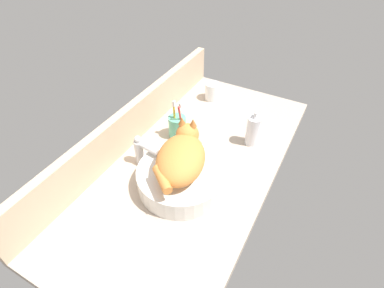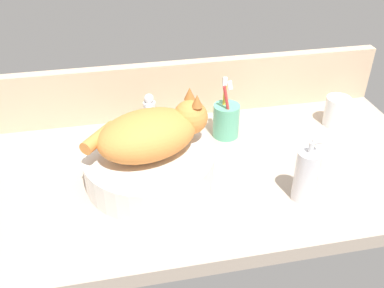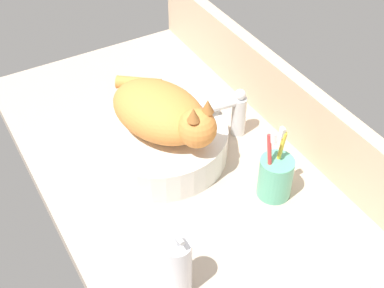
{
  "view_description": "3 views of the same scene",
  "coord_description": "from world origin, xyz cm",
  "px_view_note": "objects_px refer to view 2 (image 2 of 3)",
  "views": [
    {
      "loc": [
        -76.46,
        -41.22,
        86.7
      ],
      "look_at": [
        -1.66,
        -0.48,
        11.49
      ],
      "focal_mm": 28.0,
      "sensor_mm": 36.0,
      "label": 1
    },
    {
      "loc": [
        -19.13,
        -88.73,
        69.41
      ],
      "look_at": [
        -1.07,
        0.85,
        7.42
      ],
      "focal_mm": 40.0,
      "sensor_mm": 36.0,
      "label": 2
    },
    {
      "loc": [
        74.88,
        -43.21,
        89.73
      ],
      "look_at": [
        -0.73,
        0.09,
        11.57
      ],
      "focal_mm": 50.0,
      "sensor_mm": 36.0,
      "label": 3
    }
  ],
  "objects_px": {
    "sink_basin": "(150,166)",
    "toothbrush_cup": "(226,120)",
    "faucet": "(150,115)",
    "cat": "(152,132)",
    "soap_dispenser": "(306,175)",
    "water_glass": "(336,113)"
  },
  "relations": [
    {
      "from": "cat",
      "to": "soap_dispenser",
      "type": "xyz_separation_m",
      "value": [
        0.34,
        -0.15,
        -0.07
      ]
    },
    {
      "from": "faucet",
      "to": "toothbrush_cup",
      "type": "height_order",
      "value": "toothbrush_cup"
    },
    {
      "from": "sink_basin",
      "to": "toothbrush_cup",
      "type": "bearing_deg",
      "value": 33.58
    },
    {
      "from": "cat",
      "to": "soap_dispenser",
      "type": "distance_m",
      "value": 0.38
    },
    {
      "from": "sink_basin",
      "to": "soap_dispenser",
      "type": "distance_m",
      "value": 0.38
    },
    {
      "from": "sink_basin",
      "to": "toothbrush_cup",
      "type": "distance_m",
      "value": 0.29
    },
    {
      "from": "sink_basin",
      "to": "cat",
      "type": "xyz_separation_m",
      "value": [
        0.01,
        0.0,
        0.1
      ]
    },
    {
      "from": "sink_basin",
      "to": "water_glass",
      "type": "bearing_deg",
      "value": 14.98
    },
    {
      "from": "soap_dispenser",
      "to": "toothbrush_cup",
      "type": "bearing_deg",
      "value": 109.72
    },
    {
      "from": "soap_dispenser",
      "to": "water_glass",
      "type": "height_order",
      "value": "soap_dispenser"
    },
    {
      "from": "toothbrush_cup",
      "to": "water_glass",
      "type": "relative_size",
      "value": 2.07
    },
    {
      "from": "cat",
      "to": "sink_basin",
      "type": "bearing_deg",
      "value": -158.86
    },
    {
      "from": "sink_basin",
      "to": "water_glass",
      "type": "relative_size",
      "value": 3.61
    },
    {
      "from": "faucet",
      "to": "toothbrush_cup",
      "type": "xyz_separation_m",
      "value": [
        0.22,
        -0.04,
        -0.02
      ]
    },
    {
      "from": "sink_basin",
      "to": "faucet",
      "type": "bearing_deg",
      "value": 82.6
    },
    {
      "from": "soap_dispenser",
      "to": "toothbrush_cup",
      "type": "height_order",
      "value": "toothbrush_cup"
    },
    {
      "from": "toothbrush_cup",
      "to": "sink_basin",
      "type": "bearing_deg",
      "value": -146.42
    },
    {
      "from": "faucet",
      "to": "soap_dispenser",
      "type": "distance_m",
      "value": 0.47
    },
    {
      "from": "toothbrush_cup",
      "to": "water_glass",
      "type": "xyz_separation_m",
      "value": [
        0.35,
        -0.0,
        -0.01
      ]
    },
    {
      "from": "sink_basin",
      "to": "toothbrush_cup",
      "type": "height_order",
      "value": "toothbrush_cup"
    },
    {
      "from": "sink_basin",
      "to": "cat",
      "type": "bearing_deg",
      "value": 21.14
    },
    {
      "from": "sink_basin",
      "to": "soap_dispenser",
      "type": "relative_size",
      "value": 1.95
    }
  ]
}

